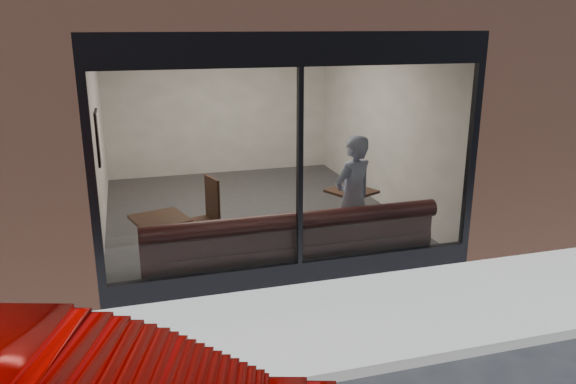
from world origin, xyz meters
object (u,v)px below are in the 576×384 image
object	(u,v)px
cafe_chair_left	(202,222)
person	(353,198)
banquette	(290,256)
cafe_table_right	(352,191)
cafe_table_left	(160,219)

from	to	relation	value
cafe_chair_left	person	bearing A→B (deg)	125.95
banquette	cafe_chair_left	distance (m)	1.94
banquette	cafe_table_right	world-z (taller)	cafe_table_right
cafe_table_left	person	bearing A→B (deg)	-7.57
person	cafe_chair_left	xyz separation A→B (m)	(-1.96, 1.48, -0.67)
banquette	cafe_table_right	xyz separation A→B (m)	(1.32, 1.04, 0.52)
banquette	person	distance (m)	1.21
banquette	person	xyz separation A→B (m)	(0.98, 0.19, 0.68)
person	cafe_table_left	bearing A→B (deg)	-30.04
person	cafe_table_left	distance (m)	2.70
cafe_chair_left	cafe_table_left	bearing A→B (deg)	40.39
banquette	cafe_table_right	size ratio (longest dim) A/B	6.33
cafe_table_left	cafe_chair_left	world-z (taller)	cafe_table_left
banquette	cafe_table_left	distance (m)	1.85
cafe_table_right	banquette	bearing A→B (deg)	-141.84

